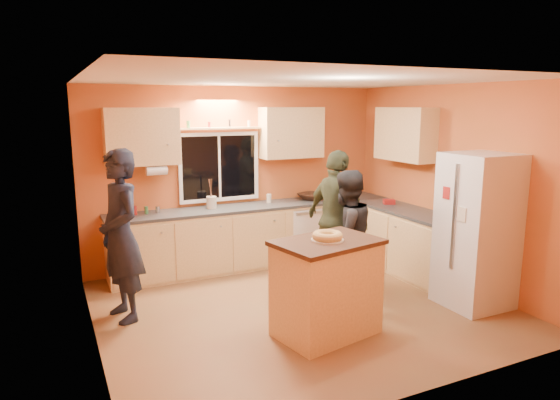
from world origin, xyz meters
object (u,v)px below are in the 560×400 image
island (326,287)px  person_right (337,219)px  refrigerator (477,231)px  person_center (346,237)px  person_left (121,236)px

island → person_right: bearing=43.0°
person_right → island: bearing=134.0°
refrigerator → person_center: size_ratio=1.13×
refrigerator → person_left: person_left is taller
person_right → person_center: bearing=149.4°
island → person_center: size_ratio=0.72×
person_left → person_right: 2.66m
refrigerator → person_left: bearing=160.1°
person_center → island: bearing=35.0°
refrigerator → person_center: (-1.31, 0.76, -0.10)m
island → person_left: person_left is taller
refrigerator → island: (-1.97, 0.08, -0.39)m
refrigerator → person_left: 4.03m
island → person_left: 2.28m
refrigerator → person_left: (-3.79, 1.38, 0.04)m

